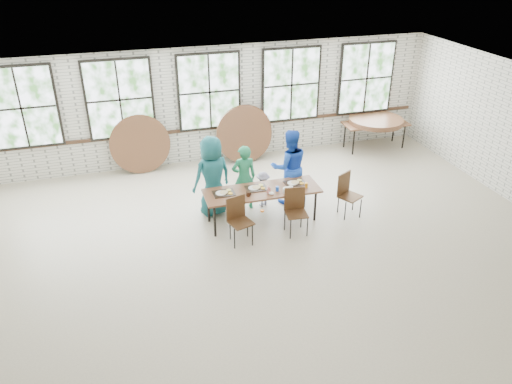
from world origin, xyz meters
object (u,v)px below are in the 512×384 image
at_px(chair_near_left, 238,216).
at_px(storage_table, 375,125).
at_px(chair_near_right, 295,207).
at_px(dining_table, 262,192).

bearing_deg(chair_near_left, storage_table, 19.07).
relative_size(chair_near_left, chair_near_right, 1.00).
bearing_deg(storage_table, chair_near_left, -141.01).
distance_m(dining_table, storage_table, 5.15).
relative_size(dining_table, chair_near_left, 2.54).
distance_m(dining_table, chair_near_right, 0.78).
bearing_deg(chair_near_left, chair_near_right, -15.74).
bearing_deg(dining_table, chair_near_left, -138.30).
bearing_deg(dining_table, chair_near_right, -46.05).
bearing_deg(storage_table, dining_table, -141.92).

